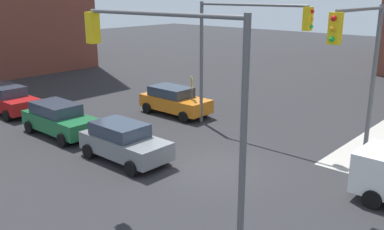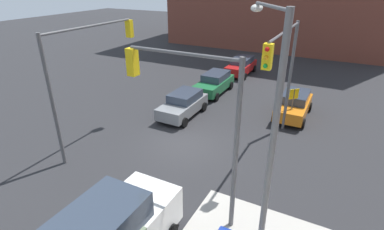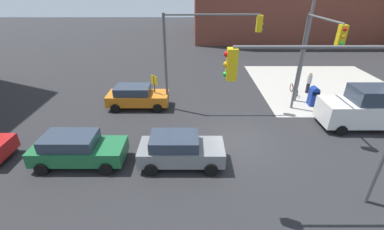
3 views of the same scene
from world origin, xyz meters
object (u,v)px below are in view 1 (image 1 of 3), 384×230
(traffic_signal_se_corner, at_px, (172,77))
(traffic_signal_nw_corner, at_px, (240,40))
(hatchback_red, at_px, (8,99))
(sedan_gray, at_px, (124,142))
(sedan_green, at_px, (59,119))
(traffic_signal_ne_corner, at_px, (360,60))
(sedan_orange, at_px, (174,100))

(traffic_signal_se_corner, bearing_deg, traffic_signal_nw_corner, 114.43)
(traffic_signal_se_corner, relative_size, hatchback_red, 1.48)
(traffic_signal_nw_corner, xyz_separation_m, hatchback_red, (-12.25, -6.18, -3.84))
(traffic_signal_se_corner, distance_m, sedan_gray, 7.07)
(traffic_signal_nw_corner, distance_m, sedan_green, 9.80)
(traffic_signal_ne_corner, height_order, hatchback_red, traffic_signal_ne_corner)
(traffic_signal_nw_corner, distance_m, sedan_gray, 7.62)
(traffic_signal_nw_corner, bearing_deg, sedan_gray, -101.25)
(traffic_signal_nw_corner, xyz_separation_m, sedan_green, (-6.35, -6.40, -3.84))
(traffic_signal_ne_corner, bearing_deg, traffic_signal_se_corner, -108.51)
(sedan_green, bearing_deg, traffic_signal_ne_corner, 20.20)
(traffic_signal_ne_corner, height_order, sedan_gray, traffic_signal_ne_corner)
(traffic_signal_nw_corner, relative_size, sedan_green, 1.45)
(traffic_signal_nw_corner, bearing_deg, traffic_signal_se_corner, -65.57)
(traffic_signal_se_corner, bearing_deg, hatchback_red, 170.20)
(sedan_green, bearing_deg, traffic_signal_se_corner, -13.96)
(hatchback_red, xyz_separation_m, sedan_gray, (10.97, -0.28, -0.00))
(traffic_signal_se_corner, distance_m, hatchback_red, 17.02)
(sedan_gray, distance_m, sedan_green, 5.07)
(sedan_orange, xyz_separation_m, hatchback_red, (-7.59, -6.34, 0.00))
(sedan_orange, relative_size, sedan_green, 0.97)
(traffic_signal_nw_corner, xyz_separation_m, traffic_signal_se_corner, (4.09, -9.00, 0.00))
(traffic_signal_nw_corner, relative_size, sedan_orange, 1.50)
(traffic_signal_nw_corner, xyz_separation_m, sedan_gray, (-1.28, -6.46, -3.84))
(traffic_signal_se_corner, bearing_deg, sedan_gray, 154.68)
(sedan_orange, relative_size, sedan_gray, 1.04)
(hatchback_red, height_order, sedan_green, same)
(sedan_gray, bearing_deg, sedan_green, 179.39)
(traffic_signal_ne_corner, distance_m, sedan_green, 14.24)
(traffic_signal_ne_corner, bearing_deg, sedan_green, -159.80)
(sedan_orange, bearing_deg, hatchback_red, -140.11)
(sedan_green, bearing_deg, hatchback_red, 177.79)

